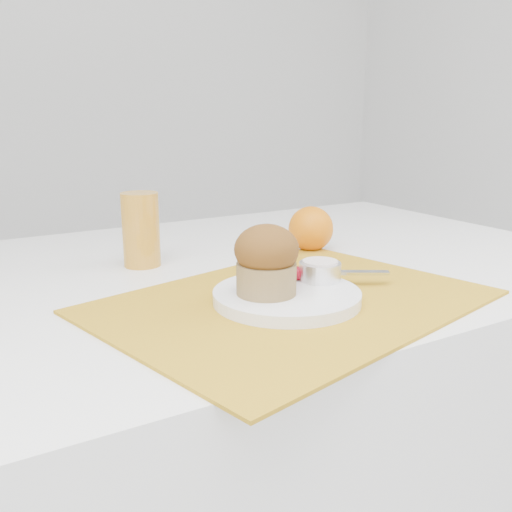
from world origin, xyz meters
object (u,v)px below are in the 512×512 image
orange (311,229)px  juice_glass (141,230)px  table (253,454)px  plate (287,296)px  muffin (266,260)px

orange → juice_glass: size_ratio=0.67×
table → plate: plate is taller
muffin → juice_glass: bearing=103.2°
orange → juice_glass: (-0.30, 0.06, 0.02)m
table → muffin: bearing=-116.2°
table → plate: (-0.07, -0.21, 0.39)m
table → muffin: size_ratio=13.02×
table → muffin: (-0.10, -0.21, 0.44)m
table → orange: bearing=6.1°
orange → plate: bearing=-132.0°
orange → juice_glass: juice_glass is taller
table → juice_glass: juice_glass is taller
juice_glass → plate: bearing=-71.5°
plate → muffin: bearing=172.5°
plate → orange: orange is taller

